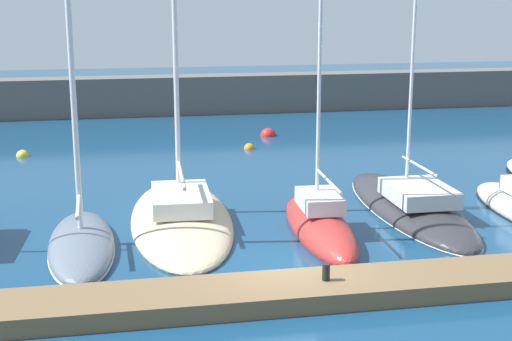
{
  "coord_description": "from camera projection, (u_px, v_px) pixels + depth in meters",
  "views": [
    {
      "loc": [
        -4.32,
        -18.41,
        7.61
      ],
      "look_at": [
        0.1,
        4.71,
        1.94
      ],
      "focal_mm": 51.77,
      "sensor_mm": 36.0,
      "label": 1
    }
  ],
  "objects": [
    {
      "name": "ground_plane",
      "position": [
        285.0,
        279.0,
        20.15
      ],
      "size": [
        120.0,
        120.0,
        0.0
      ],
      "primitive_type": "plane",
      "color": "navy"
    },
    {
      "name": "dock_pier",
      "position": [
        297.0,
        291.0,
        18.73
      ],
      "size": [
        34.57,
        1.95,
        0.48
      ],
      "primitive_type": "cube",
      "color": "brown",
      "rests_on": "ground_plane"
    },
    {
      "name": "sailboat_slate_third",
      "position": [
        81.0,
        238.0,
        22.46
      ],
      "size": [
        2.15,
        6.72,
        14.1
      ],
      "rotation": [
        0.0,
        0.0,
        1.59
      ],
      "color": "slate",
      "rests_on": "ground_plane"
    },
    {
      "name": "mooring_buoy_red",
      "position": [
        268.0,
        136.0,
        40.4
      ],
      "size": [
        0.86,
        0.86,
        0.86
      ],
      "primitive_type": "sphere",
      "color": "red",
      "rests_on": "ground_plane"
    },
    {
      "name": "dock_bollard",
      "position": [
        326.0,
        272.0,
        18.76
      ],
      "size": [
        0.2,
        0.2,
        0.44
      ],
      "primitive_type": "cylinder",
      "color": "black",
      "rests_on": "dock_pier"
    },
    {
      "name": "sailboat_red_fifth",
      "position": [
        320.0,
        223.0,
        23.9
      ],
      "size": [
        2.0,
        6.96,
        14.74
      ],
      "rotation": [
        0.0,
        0.0,
        1.53
      ],
      "color": "#B72D28",
      "rests_on": "ground_plane"
    },
    {
      "name": "mooring_buoy_yellow",
      "position": [
        23.0,
        156.0,
        35.37
      ],
      "size": [
        0.61,
        0.61,
        0.61
      ],
      "primitive_type": "sphere",
      "color": "yellow",
      "rests_on": "ground_plane"
    },
    {
      "name": "sailboat_charcoal_sixth",
      "position": [
        410.0,
        205.0,
        26.4
      ],
      "size": [
        2.8,
        9.97,
        17.37
      ],
      "rotation": [
        0.0,
        0.0,
        1.57
      ],
      "color": "#2D2D33",
      "rests_on": "ground_plane"
    },
    {
      "name": "mooring_buoy_orange",
      "position": [
        249.0,
        149.0,
        37.05
      ],
      "size": [
        0.55,
        0.55,
        0.55
      ],
      "primitive_type": "sphere",
      "color": "orange",
      "rests_on": "ground_plane"
    },
    {
      "name": "sailboat_sand_fourth",
      "position": [
        181.0,
        215.0,
        25.07
      ],
      "size": [
        3.78,
        10.2,
        18.71
      ],
      "rotation": [
        0.0,
        0.0,
        1.53
      ],
      "color": "beige",
      "rests_on": "ground_plane"
    },
    {
      "name": "breakwater_seawall",
      "position": [
        184.0,
        95.0,
        47.7
      ],
      "size": [
        108.0,
        2.01,
        2.43
      ],
      "primitive_type": "cube",
      "color": "#5B5651",
      "rests_on": "ground_plane"
    }
  ]
}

